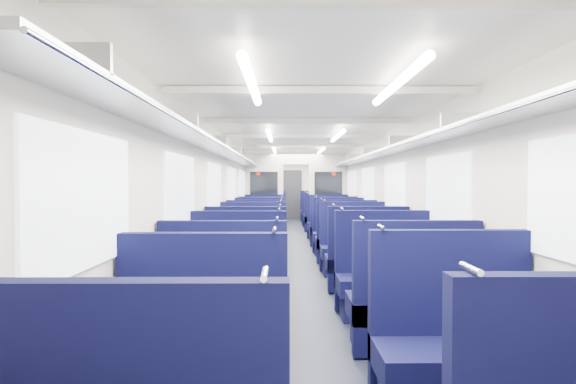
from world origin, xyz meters
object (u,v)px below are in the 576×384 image
(seat_4, at_px, (225,311))
(seat_23, at_px, (320,217))
(seat_16, at_px, (262,231))
(seat_22, at_px, (269,217))
(seat_12, at_px, (257,243))
(seat_13, at_px, (345,243))
(seat_3, at_px, (456,355))
(seat_17, at_px, (333,230))
(seat_10, at_px, (252,252))
(seat_19, at_px, (328,226))
(seat_21, at_px, (322,219))
(seat_11, at_px, (354,251))
(seat_27, at_px, (315,212))
(seat_6, at_px, (237,285))
(seat_26, at_px, (271,212))
(seat_5, at_px, (411,310))
(seat_20, at_px, (268,220))
(seat_9, at_px, (366,264))
(seat_14, at_px, (260,237))
(seat_24, at_px, (270,214))
(seat_18, at_px, (265,226))
(seat_8, at_px, (247,265))
(seat_2, at_px, (199,366))
(seat_15, at_px, (339,237))
(seat_25, at_px, (317,214))
(end_door, at_px, (292,195))
(bulkhead, at_px, (296,192))
(seat_7, at_px, (385,283))

(seat_4, height_order, seat_23, same)
(seat_16, distance_m, seat_22, 4.43)
(seat_12, relative_size, seat_13, 1.00)
(seat_3, relative_size, seat_17, 1.00)
(seat_10, bearing_deg, seat_17, 63.99)
(seat_19, height_order, seat_21, same)
(seat_11, distance_m, seat_27, 9.99)
(seat_6, distance_m, seat_26, 12.58)
(seat_16, bearing_deg, seat_17, 2.54)
(seat_5, height_order, seat_20, same)
(seat_9, relative_size, seat_17, 1.00)
(seat_26, bearing_deg, seat_14, -90.00)
(seat_16, xyz_separation_m, seat_24, (0.00, 5.58, 0.00))
(seat_12, height_order, seat_18, same)
(seat_8, xyz_separation_m, seat_21, (1.66, 7.78, 0.00))
(seat_2, height_order, seat_15, same)
(seat_25, bearing_deg, seat_14, -104.02)
(end_door, relative_size, seat_23, 1.64)
(seat_25, bearing_deg, seat_17, -90.00)
(seat_2, relative_size, seat_12, 1.00)
(seat_16, bearing_deg, seat_21, 63.38)
(seat_21, xyz_separation_m, seat_22, (-1.66, 1.12, 0.00))
(seat_13, bearing_deg, seat_26, 100.40)
(seat_17, relative_size, seat_19, 1.00)
(seat_20, xyz_separation_m, seat_25, (1.66, 2.24, 0.00))
(seat_10, distance_m, seat_21, 6.84)
(seat_25, bearing_deg, bulkhead, -102.74)
(seat_2, bearing_deg, seat_8, 90.00)
(seat_19, bearing_deg, seat_14, -124.38)
(seat_5, relative_size, seat_7, 1.00)
(seat_3, bearing_deg, seat_4, 147.04)
(bulkhead, distance_m, seat_20, 1.86)
(seat_4, relative_size, seat_11, 1.00)
(seat_25, bearing_deg, seat_16, -106.87)
(seat_2, distance_m, seat_7, 2.90)
(seat_10, xyz_separation_m, seat_13, (1.66, 1.14, 0.00))
(seat_3, xyz_separation_m, seat_20, (-1.66, 11.07, 0.00))
(seat_2, relative_size, seat_5, 1.00)
(seat_17, height_order, seat_24, same)
(seat_6, bearing_deg, seat_17, 74.03)
(bulkhead, xyz_separation_m, seat_10, (-0.83, -5.13, -0.86))
(seat_18, height_order, seat_20, same)
(seat_19, relative_size, seat_24, 1.00)
(seat_11, bearing_deg, seat_15, 90.00)
(seat_24, height_order, seat_26, same)
(seat_13, bearing_deg, seat_27, 90.00)
(seat_2, relative_size, seat_6, 1.00)
(seat_10, relative_size, seat_27, 1.00)
(seat_5, height_order, seat_13, same)
(seat_7, distance_m, seat_8, 2.03)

